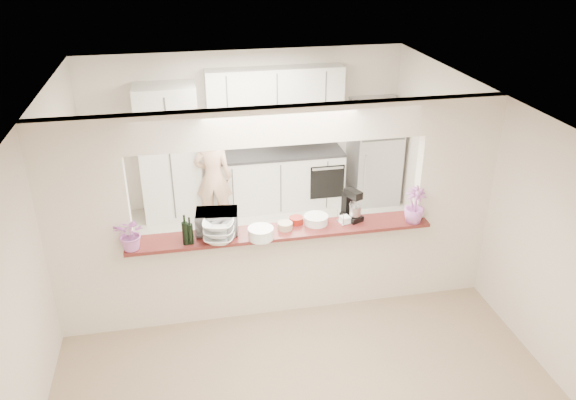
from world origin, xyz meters
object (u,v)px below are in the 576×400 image
object	(u,v)px
toaster_oven	(217,222)
stand_mixer	(351,206)
refrigerator	(374,152)
person	(213,178)

from	to	relation	value
toaster_oven	stand_mixer	xyz separation A→B (m)	(1.54, 0.01, 0.04)
refrigerator	stand_mixer	distance (m)	2.88
refrigerator	person	size ratio (longest dim) A/B	1.12
refrigerator	person	bearing A→B (deg)	-172.45
refrigerator	toaster_oven	world-z (taller)	refrigerator
refrigerator	toaster_oven	bearing A→B (deg)	-136.61
refrigerator	person	distance (m)	2.67
toaster_oven	person	size ratio (longest dim) A/B	0.30
refrigerator	stand_mixer	xyz separation A→B (m)	(-1.21, -2.59, 0.41)
refrigerator	stand_mixer	size ratio (longest dim) A/B	4.56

